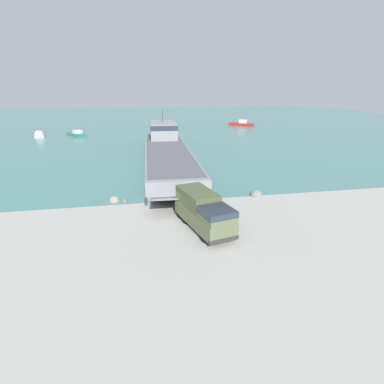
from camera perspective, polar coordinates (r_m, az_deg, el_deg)
ground_plane at (r=28.41m, az=-5.09°, el=-4.49°), size 240.00×240.00×0.00m
water_surface at (r=120.21m, az=-9.69°, el=13.30°), size 240.00×180.00×0.01m
landing_craft at (r=53.80m, az=-4.97°, el=8.68°), size 8.77×42.78×7.38m
military_truck at (r=25.25m, az=2.23°, el=-3.57°), size 4.09×7.53×3.03m
soldier_on_ramp at (r=25.40m, az=8.15°, el=-5.08°), size 0.36×0.49×1.74m
moored_boat_a at (r=83.66m, az=-21.05°, el=10.29°), size 5.49×6.17×1.44m
moored_boat_b at (r=85.88m, az=-27.12°, el=9.67°), size 3.78×6.47×1.38m
moored_boat_c at (r=101.42m, az=9.39°, el=12.69°), size 7.57×6.58×2.02m
mooring_bollard at (r=30.99m, az=-8.76°, el=-1.67°), size 0.33×0.33×0.87m
shoreline_rock_a at (r=34.23m, az=12.08°, el=-0.70°), size 1.35×1.35×1.35m
shoreline_rock_b at (r=32.92m, az=-14.55°, el=-1.70°), size 1.15×1.15×1.15m
shoreline_rock_c at (r=32.54m, az=-12.67°, el=-1.79°), size 0.67×0.67×0.67m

